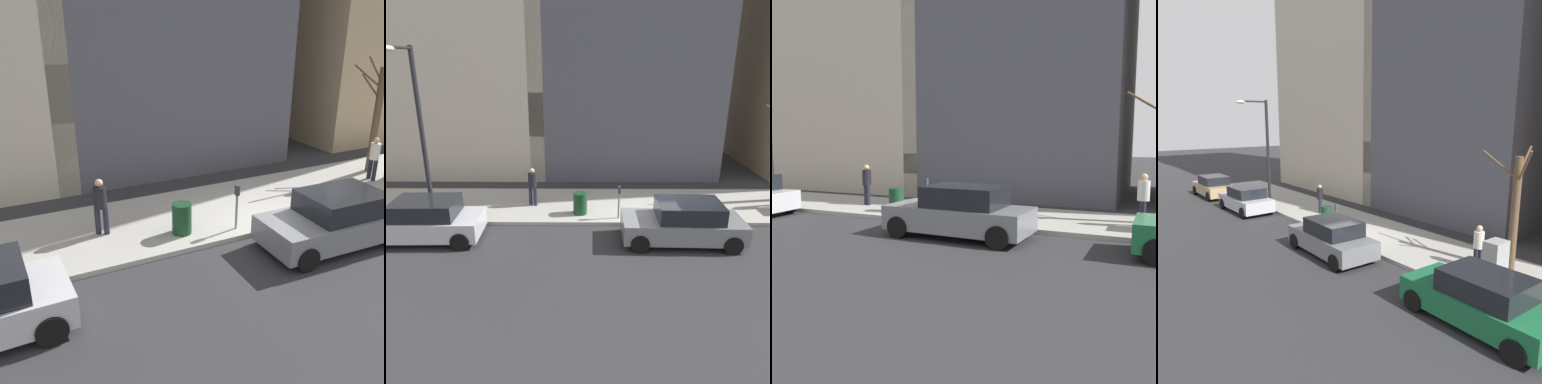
{
  "view_description": "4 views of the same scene",
  "coord_description": "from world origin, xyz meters",
  "views": [
    {
      "loc": [
        -9.12,
        7.38,
        5.76
      ],
      "look_at": [
        1.85,
        1.97,
        0.94
      ],
      "focal_mm": 40.0,
      "sensor_mm": 36.0,
      "label": 1
    },
    {
      "loc": [
        -13.39,
        2.72,
        6.22
      ],
      "look_at": [
        0.96,
        2.85,
        1.07
      ],
      "focal_mm": 35.0,
      "sensor_mm": 36.0,
      "label": 2
    },
    {
      "loc": [
        -12.39,
        -6.08,
        2.87
      ],
      "look_at": [
        1.93,
        0.46,
        0.9
      ],
      "focal_mm": 40.0,
      "sensor_mm": 36.0,
      "label": 3
    },
    {
      "loc": [
        -9.64,
        -13.01,
        5.49
      ],
      "look_at": [
        1.98,
        2.15,
        1.78
      ],
      "focal_mm": 35.0,
      "sensor_mm": 36.0,
      "label": 4
    }
  ],
  "objects": [
    {
      "name": "sidewalk",
      "position": [
        2.0,
        0.0,
        0.07
      ],
      "size": [
        4.0,
        36.0,
        0.15
      ],
      "primitive_type": "cube",
      "color": "#9E9B93",
      "rests_on": "ground"
    },
    {
      "name": "streetlamp",
      "position": [
        0.28,
        8.72,
        4.02
      ],
      "size": [
        1.97,
        0.32,
        6.5
      ],
      "color": "black",
      "rests_on": "sidewalk"
    },
    {
      "name": "ground_plane",
      "position": [
        0.0,
        0.0,
        0.0
      ],
      "size": [
        120.0,
        120.0,
        0.0
      ],
      "primitive_type": "plane",
      "color": "#2B2B2D"
    },
    {
      "name": "parking_meter",
      "position": [
        0.45,
        1.22,
        0.98
      ],
      "size": [
        0.14,
        0.1,
        1.35
      ],
      "color": "slate",
      "rests_on": "sidewalk"
    },
    {
      "name": "parked_car_silver",
      "position": [
        -1.18,
        8.37,
        0.74
      ],
      "size": [
        2.0,
        4.24,
        1.52
      ],
      "rotation": [
        0.0,
        0.0,
        0.02
      ],
      "color": "#B7B7BC",
      "rests_on": "ground"
    },
    {
      "name": "trash_bin",
      "position": [
        0.9,
        2.76,
        0.6
      ],
      "size": [
        0.56,
        0.56,
        0.9
      ],
      "primitive_type": "cylinder",
      "color": "#14381E",
      "rests_on": "sidewalk"
    },
    {
      "name": "pedestrian_midblock",
      "position": [
        1.85,
        4.82,
        1.09
      ],
      "size": [
        0.36,
        0.37,
        1.66
      ],
      "rotation": [
        0.0,
        0.0,
        4.23
      ],
      "color": "#1E1E2D",
      "rests_on": "sidewalk"
    },
    {
      "name": "parked_car_grey",
      "position": [
        -1.3,
        -0.9,
        0.74
      ],
      "size": [
        2.02,
        4.25,
        1.52
      ],
      "rotation": [
        0.0,
        0.0,
        -0.03
      ],
      "color": "slate",
      "rests_on": "ground"
    }
  ]
}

